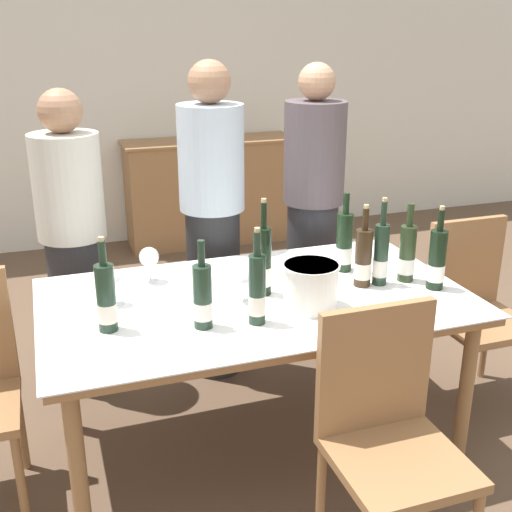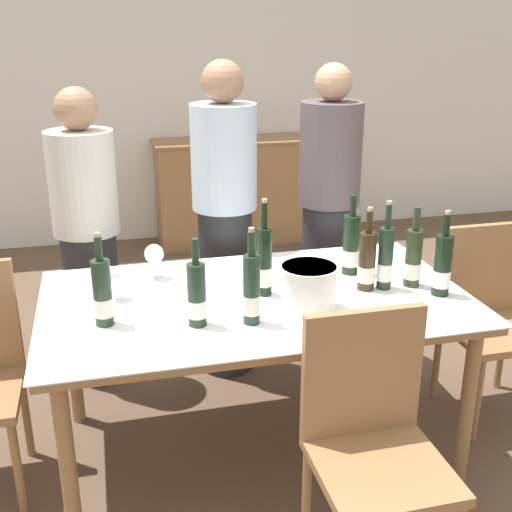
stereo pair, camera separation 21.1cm
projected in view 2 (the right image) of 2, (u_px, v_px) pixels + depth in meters
name	position (u px, v px, depth m)	size (l,w,h in m)	color
ground_plane	(256.00, 446.00, 2.91)	(12.00, 12.00, 0.00)	brown
back_wall	(164.00, 75.00, 5.33)	(8.00, 0.10, 2.80)	silver
sideboard_cabinet	(241.00, 190.00, 5.53)	(1.46, 0.46, 0.89)	#996B42
dining_table	(256.00, 311.00, 2.68)	(1.75, 1.01, 0.74)	#996B42
ice_bucket	(308.00, 287.00, 2.51)	(0.23, 0.23, 0.18)	white
wine_bottle_0	(251.00, 290.00, 2.38)	(0.07, 0.07, 0.38)	#1E3323
wine_bottle_1	(367.00, 262.00, 2.69)	(0.07, 0.07, 0.36)	#332314
wine_bottle_2	(197.00, 296.00, 2.37)	(0.07, 0.07, 0.34)	#1E3323
wine_bottle_3	(103.00, 294.00, 2.37)	(0.07, 0.07, 0.36)	#1E3323
wine_bottle_4	(385.00, 259.00, 2.70)	(0.06, 0.06, 0.39)	#1E3323
wine_bottle_5	(413.00, 259.00, 2.73)	(0.07, 0.07, 0.35)	#28381E
wine_bottle_6	(351.00, 246.00, 2.87)	(0.08, 0.08, 0.36)	black
wine_bottle_7	(442.00, 267.00, 2.64)	(0.07, 0.07, 0.36)	black
wine_bottle_8	(264.00, 263.00, 2.64)	(0.07, 0.07, 0.41)	black
wine_glass_0	(115.00, 277.00, 2.60)	(0.07, 0.07, 0.15)	white
wine_glass_1	(317.00, 264.00, 2.73)	(0.07, 0.07, 0.15)	white
wine_glass_2	(243.00, 280.00, 2.58)	(0.08, 0.08, 0.14)	white
wine_glass_3	(154.00, 255.00, 2.81)	(0.09, 0.09, 0.16)	white
chair_near_front	(372.00, 433.00, 2.11)	(0.42, 0.42, 0.94)	#996B42
chair_right_end	(488.00, 309.00, 3.08)	(0.42, 0.42, 0.91)	#996B42
person_host	(88.00, 242.00, 3.24)	(0.33, 0.33, 1.53)	#2D2D33
person_guest_left	(225.00, 224.00, 3.31)	(0.33, 0.33, 1.65)	#262628
person_guest_right	(328.00, 217.00, 3.50)	(0.33, 0.33, 1.62)	#2D2D33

